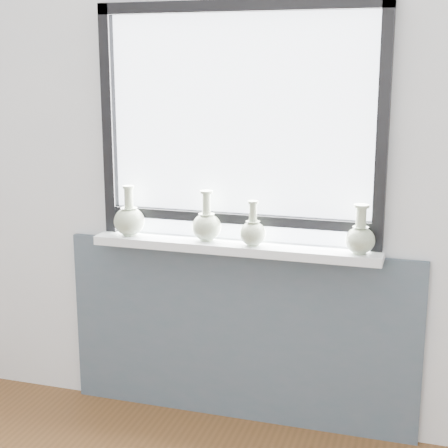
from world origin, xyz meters
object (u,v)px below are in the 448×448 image
(vase_b, at_px, (207,225))
(vase_c, at_px, (253,231))
(vase_a, at_px, (129,219))
(vase_d, at_px, (360,237))
(windowsill, at_px, (234,247))

(vase_b, xyz_separation_m, vase_c, (0.22, -0.02, -0.01))
(vase_a, distance_m, vase_d, 1.07)
(vase_a, xyz_separation_m, vase_c, (0.60, -0.01, -0.01))
(windowsill, relative_size, vase_c, 6.57)
(vase_a, distance_m, vase_b, 0.38)
(vase_a, relative_size, vase_b, 1.03)
(vase_b, bearing_deg, vase_a, -177.84)
(vase_a, height_order, vase_d, vase_a)
(vase_c, height_order, vase_d, vase_d)
(vase_d, bearing_deg, vase_c, -179.95)
(vase_b, bearing_deg, vase_d, -2.01)
(vase_d, bearing_deg, vase_b, 177.99)
(windowsill, relative_size, vase_d, 6.23)
(windowsill, xyz_separation_m, vase_c, (0.09, -0.03, 0.08))
(windowsill, xyz_separation_m, vase_a, (-0.51, -0.02, 0.10))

